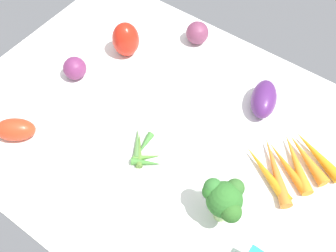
% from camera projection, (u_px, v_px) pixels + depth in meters
% --- Properties ---
extents(tablecloth, '(1.04, 0.76, 0.02)m').
position_uv_depth(tablecloth, '(168.00, 133.00, 1.01)').
color(tablecloth, white).
rests_on(tablecloth, ground).
extents(carrot_bunch, '(0.22, 0.21, 0.03)m').
position_uv_depth(carrot_bunch, '(291.00, 164.00, 0.94)').
color(carrot_bunch, orange).
rests_on(carrot_bunch, tablecloth).
extents(bell_pepper_red, '(0.09, 0.09, 0.10)m').
position_uv_depth(bell_pepper_red, '(126.00, 39.00, 1.11)').
color(bell_pepper_red, red).
rests_on(bell_pepper_red, tablecloth).
extents(eggplant, '(0.10, 0.13, 0.06)m').
position_uv_depth(eggplant, '(264.00, 99.00, 1.02)').
color(eggplant, '#532469').
rests_on(eggplant, tablecloth).
extents(red_onion_center, '(0.06, 0.06, 0.06)m').
position_uv_depth(red_onion_center, '(76.00, 67.00, 1.08)').
color(red_onion_center, '#742C5D').
rests_on(red_onion_center, tablecloth).
extents(roma_tomato, '(0.11, 0.10, 0.05)m').
position_uv_depth(roma_tomato, '(15.00, 130.00, 0.97)').
color(roma_tomato, red).
rests_on(roma_tomato, tablecloth).
extents(broccoli_head, '(0.10, 0.09, 0.12)m').
position_uv_depth(broccoli_head, '(224.00, 199.00, 0.82)').
color(broccoli_head, '#A3C677').
rests_on(broccoli_head, tablecloth).
extents(okra_pile, '(0.12, 0.10, 0.02)m').
position_uv_depth(okra_pile, '(143.00, 151.00, 0.96)').
color(okra_pile, '#538F33').
rests_on(okra_pile, tablecloth).
extents(red_onion_near_basket, '(0.06, 0.06, 0.06)m').
position_uv_depth(red_onion_near_basket, '(197.00, 33.00, 1.16)').
color(red_onion_near_basket, '#773754').
rests_on(red_onion_near_basket, tablecloth).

